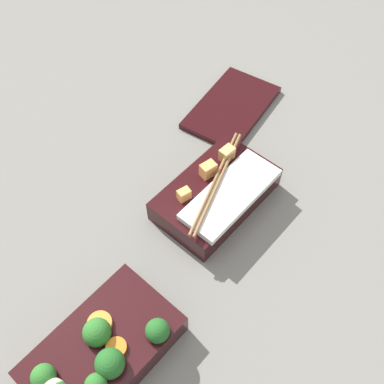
% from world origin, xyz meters
% --- Properties ---
extents(ground_plane, '(3.00, 3.00, 0.00)m').
position_xyz_m(ground_plane, '(0.00, 0.00, 0.00)').
color(ground_plane, slate).
extents(bento_tray_vegetable, '(0.20, 0.12, 0.07)m').
position_xyz_m(bento_tray_vegetable, '(-0.16, -0.02, 0.03)').
color(bento_tray_vegetable, black).
rests_on(bento_tray_vegetable, ground_plane).
extents(bento_tray_rice, '(0.21, 0.12, 0.07)m').
position_xyz_m(bento_tray_rice, '(0.15, 0.03, 0.03)').
color(bento_tray_rice, black).
rests_on(bento_tray_rice, ground_plane).
extents(bento_lid, '(0.22, 0.15, 0.01)m').
position_xyz_m(bento_lid, '(0.34, 0.15, 0.01)').
color(bento_lid, black).
rests_on(bento_lid, ground_plane).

